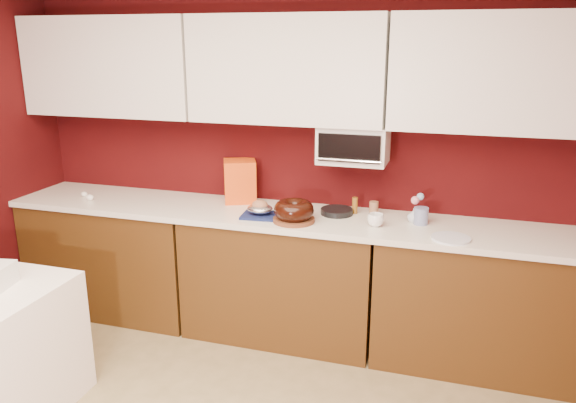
# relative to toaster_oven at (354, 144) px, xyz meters

# --- Properties ---
(wall_back) EXTENTS (4.00, 0.02, 2.50)m
(wall_back) POSITION_rel_toaster_oven_xyz_m (-0.45, 0.15, -0.12)
(wall_back) COLOR #3C0809
(wall_back) RESTS_ON floor
(base_cabinet_left) EXTENTS (1.31, 0.58, 0.86)m
(base_cabinet_left) POSITION_rel_toaster_oven_xyz_m (-1.78, -0.17, -0.95)
(base_cabinet_left) COLOR #4A2C0E
(base_cabinet_left) RESTS_ON floor
(base_cabinet_center) EXTENTS (1.31, 0.58, 0.86)m
(base_cabinet_center) POSITION_rel_toaster_oven_xyz_m (-0.45, -0.17, -0.95)
(base_cabinet_center) COLOR #4A2C0E
(base_cabinet_center) RESTS_ON floor
(base_cabinet_right) EXTENTS (1.31, 0.58, 0.86)m
(base_cabinet_right) POSITION_rel_toaster_oven_xyz_m (0.88, -0.17, -0.95)
(base_cabinet_right) COLOR #4A2C0E
(base_cabinet_right) RESTS_ON floor
(countertop) EXTENTS (4.00, 0.62, 0.04)m
(countertop) POSITION_rel_toaster_oven_xyz_m (-0.45, -0.17, -0.49)
(countertop) COLOR white
(countertop) RESTS_ON base_cabinet_center
(upper_cabinet_left) EXTENTS (1.31, 0.33, 0.70)m
(upper_cabinet_left) POSITION_rel_toaster_oven_xyz_m (-1.78, -0.02, 0.48)
(upper_cabinet_left) COLOR white
(upper_cabinet_left) RESTS_ON wall_back
(upper_cabinet_center) EXTENTS (1.31, 0.33, 0.70)m
(upper_cabinet_center) POSITION_rel_toaster_oven_xyz_m (-0.45, -0.02, 0.48)
(upper_cabinet_center) COLOR white
(upper_cabinet_center) RESTS_ON wall_back
(upper_cabinet_right) EXTENTS (1.31, 0.33, 0.70)m
(upper_cabinet_right) POSITION_rel_toaster_oven_xyz_m (0.88, -0.02, 0.48)
(upper_cabinet_right) COLOR white
(upper_cabinet_right) RESTS_ON wall_back
(toaster_oven) EXTENTS (0.45, 0.30, 0.25)m
(toaster_oven) POSITION_rel_toaster_oven_xyz_m (0.00, 0.00, 0.00)
(toaster_oven) COLOR white
(toaster_oven) RESTS_ON upper_cabinet_center
(toaster_oven_door) EXTENTS (0.40, 0.02, 0.18)m
(toaster_oven_door) POSITION_rel_toaster_oven_xyz_m (0.00, -0.16, 0.00)
(toaster_oven_door) COLOR black
(toaster_oven_door) RESTS_ON toaster_oven
(toaster_oven_handle) EXTENTS (0.42, 0.02, 0.02)m
(toaster_oven_handle) POSITION_rel_toaster_oven_xyz_m (0.00, -0.18, -0.07)
(toaster_oven_handle) COLOR silver
(toaster_oven_handle) RESTS_ON toaster_oven
(cake_base) EXTENTS (0.29, 0.29, 0.03)m
(cake_base) POSITION_rel_toaster_oven_xyz_m (-0.32, -0.31, -0.46)
(cake_base) COLOR brown
(cake_base) RESTS_ON countertop
(bundt_cake) EXTENTS (0.34, 0.34, 0.11)m
(bundt_cake) POSITION_rel_toaster_oven_xyz_m (-0.32, -0.31, -0.39)
(bundt_cake) COLOR black
(bundt_cake) RESTS_ON cake_base
(navy_towel) EXTENTS (0.25, 0.22, 0.02)m
(navy_towel) POSITION_rel_toaster_oven_xyz_m (-0.57, -0.27, -0.47)
(navy_towel) COLOR #151F50
(navy_towel) RESTS_ON countertop
(foil_ham_nest) EXTENTS (0.20, 0.17, 0.06)m
(foil_ham_nest) POSITION_rel_toaster_oven_xyz_m (-0.57, -0.27, -0.42)
(foil_ham_nest) COLOR silver
(foil_ham_nest) RESTS_ON navy_towel
(roasted_ham) EXTENTS (0.13, 0.12, 0.07)m
(roasted_ham) POSITION_rel_toaster_oven_xyz_m (-0.57, -0.27, -0.40)
(roasted_ham) COLOR #AA6F4E
(roasted_ham) RESTS_ON foil_ham_nest
(pandoro_box) EXTENTS (0.29, 0.28, 0.31)m
(pandoro_box) POSITION_rel_toaster_oven_xyz_m (-0.83, 0.03, -0.32)
(pandoro_box) COLOR red
(pandoro_box) RESTS_ON countertop
(dark_pan) EXTENTS (0.29, 0.29, 0.04)m
(dark_pan) POSITION_rel_toaster_oven_xyz_m (-0.09, -0.07, -0.46)
(dark_pan) COLOR black
(dark_pan) RESTS_ON countertop
(coffee_mug) EXTENTS (0.12, 0.12, 0.10)m
(coffee_mug) POSITION_rel_toaster_oven_xyz_m (0.20, -0.24, -0.43)
(coffee_mug) COLOR white
(coffee_mug) RESTS_ON countertop
(blue_jar) EXTENTS (0.09, 0.09, 0.11)m
(blue_jar) POSITION_rel_toaster_oven_xyz_m (0.47, -0.12, -0.42)
(blue_jar) COLOR navy
(blue_jar) RESTS_ON countertop
(flower_vase) EXTENTS (0.07, 0.07, 0.11)m
(flower_vase) POSITION_rel_toaster_oven_xyz_m (0.43, -0.09, -0.42)
(flower_vase) COLOR silver
(flower_vase) RESTS_ON countertop
(flower_pink) EXTENTS (0.05, 0.05, 0.05)m
(flower_pink) POSITION_rel_toaster_oven_xyz_m (0.43, -0.09, -0.33)
(flower_pink) COLOR pink
(flower_pink) RESTS_ON flower_vase
(flower_blue) EXTENTS (0.05, 0.05, 0.05)m
(flower_blue) POSITION_rel_toaster_oven_xyz_m (0.46, -0.07, -0.30)
(flower_blue) COLOR #80A8CE
(flower_blue) RESTS_ON flower_vase
(china_plate) EXTENTS (0.27, 0.27, 0.01)m
(china_plate) POSITION_rel_toaster_oven_xyz_m (0.67, -0.35, -0.47)
(china_plate) COLOR white
(china_plate) RESTS_ON countertop
(amber_bottle) EXTENTS (0.05, 0.05, 0.11)m
(amber_bottle) POSITION_rel_toaster_oven_xyz_m (0.02, -0.01, -0.42)
(amber_bottle) COLOR brown
(amber_bottle) RESTS_ON countertop
(paper_cup) EXTENTS (0.07, 0.07, 0.09)m
(paper_cup) POSITION_rel_toaster_oven_xyz_m (0.15, -0.00, -0.43)
(paper_cup) COLOR #8D6040
(paper_cup) RESTS_ON countertop
(egg_left) EXTENTS (0.06, 0.05, 0.04)m
(egg_left) POSITION_rel_toaster_oven_xyz_m (-1.90, -0.27, -0.45)
(egg_left) COLOR white
(egg_left) RESTS_ON countertop
(egg_right) EXTENTS (0.06, 0.06, 0.04)m
(egg_right) POSITION_rel_toaster_oven_xyz_m (-2.00, -0.20, -0.46)
(egg_right) COLOR white
(egg_right) RESTS_ON countertop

